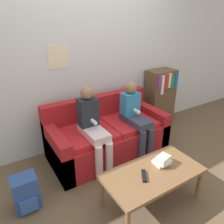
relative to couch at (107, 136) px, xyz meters
name	(u,v)px	position (x,y,z in m)	size (l,w,h in m)	color
ground_plane	(127,171)	(0.00, -0.50, -0.27)	(10.00, 10.00, 0.00)	brown
wall_back	(88,56)	(0.00, 0.49, 1.03)	(8.00, 0.06, 2.60)	silver
couch	(107,136)	(0.00, 0.00, 0.00)	(1.61, 0.78, 0.78)	maroon
coffee_table	(153,175)	(-0.08, -1.04, 0.08)	(1.01, 0.53, 0.39)	brown
person_left	(93,126)	(-0.31, -0.19, 0.32)	(0.24, 0.54, 1.06)	silver
person_right	(135,116)	(0.34, -0.19, 0.30)	(0.24, 0.54, 1.02)	#33384C
tv_remote	(144,176)	(-0.20, -1.04, 0.13)	(0.13, 0.16, 0.02)	black
book_stack	(163,161)	(0.08, -1.00, 0.17)	(0.18, 0.16, 0.10)	silver
bookshelf	(159,98)	(1.24, 0.29, 0.23)	(0.49, 0.31, 0.99)	brown
backpack	(26,193)	(-1.21, -0.42, -0.09)	(0.25, 0.23, 0.38)	#284789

